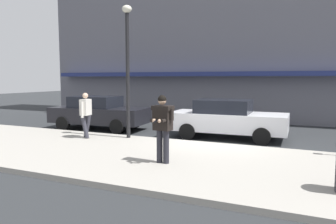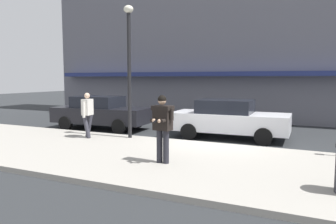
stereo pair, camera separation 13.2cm
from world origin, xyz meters
TOP-DOWN VIEW (x-y plane):
  - ground_plane at (0.00, 0.00)m, footprint 80.00×80.00m
  - sidewalk at (1.00, -2.85)m, footprint 32.00×5.30m
  - curb_paint_line at (1.00, 0.05)m, footprint 28.00×0.12m
  - storefront_facade at (1.00, 8.49)m, footprint 28.00×4.70m
  - parked_sedan_near at (-6.04, 1.33)m, footprint 4.63×2.19m
  - parked_sedan_mid at (-0.00, 1.48)m, footprint 4.56×2.05m
  - man_texting_on_phone at (-0.49, -3.46)m, footprint 0.65×0.61m
  - pedestrian_in_light_coat at (-4.68, -1.32)m, footprint 0.36×0.60m
  - street_lamp_post at (-3.24, -0.65)m, footprint 0.36×0.36m

SIDE VIEW (x-z plane):
  - ground_plane at x=0.00m, z-range 0.00..0.00m
  - curb_paint_line at x=1.00m, z-range 0.00..0.01m
  - sidewalk at x=1.00m, z-range 0.00..0.14m
  - parked_sedan_near at x=-6.04m, z-range 0.02..1.56m
  - parked_sedan_mid at x=0.00m, z-range 0.02..1.56m
  - pedestrian_in_light_coat at x=-4.68m, z-range 0.26..1.96m
  - man_texting_on_phone at x=-0.49m, z-range 0.35..2.15m
  - street_lamp_post at x=-3.24m, z-range 0.70..5.58m
  - storefront_facade at x=1.00m, z-range -0.01..13.06m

